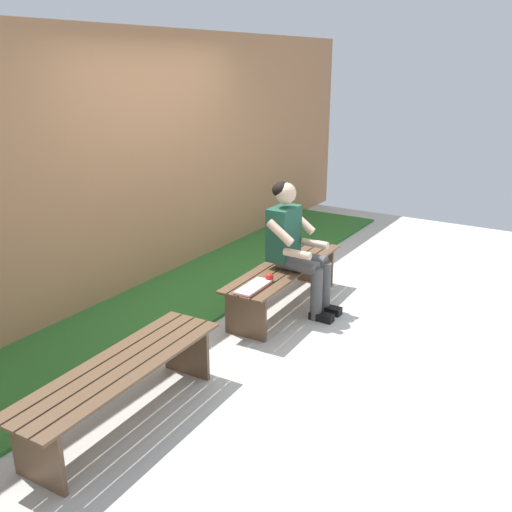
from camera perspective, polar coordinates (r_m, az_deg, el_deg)
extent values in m
cube|color=beige|center=(4.33, 7.52, -13.17)|extent=(10.00, 7.00, 0.04)
cube|color=#2D6B28|center=(5.54, -15.04, -5.72)|extent=(9.00, 1.92, 0.03)
cube|color=#B27A51|center=(5.79, -14.21, 8.69)|extent=(9.50, 0.24, 2.58)
cube|color=brown|center=(5.49, 1.29, -0.80)|extent=(1.70, 0.16, 0.02)
cube|color=brown|center=(5.44, 2.35, -1.00)|extent=(1.70, 0.16, 0.02)
cube|color=brown|center=(5.39, 3.43, -1.20)|extent=(1.70, 0.16, 0.02)
cube|color=brown|center=(5.34, 4.53, -1.41)|extent=(1.70, 0.16, 0.02)
cube|color=brown|center=(6.11, 5.96, -0.91)|extent=(0.04, 0.40, 0.40)
cube|color=brown|center=(4.90, -1.05, -5.98)|extent=(0.04, 0.40, 0.40)
cube|color=brown|center=(3.94, -15.25, -9.92)|extent=(1.63, 0.16, 0.02)
cube|color=brown|center=(3.86, -14.02, -10.39)|extent=(1.63, 0.16, 0.02)
cube|color=brown|center=(3.79, -12.73, -10.87)|extent=(1.63, 0.16, 0.02)
cube|color=brown|center=(3.72, -11.39, -11.36)|extent=(1.63, 0.16, 0.02)
cube|color=brown|center=(4.39, -6.99, -9.30)|extent=(0.04, 0.40, 0.40)
cube|color=brown|center=(3.56, -21.03, -18.04)|extent=(0.04, 0.40, 0.40)
cube|color=#1E513D|center=(5.32, 2.79, 2.30)|extent=(0.34, 0.20, 0.50)
sphere|color=beige|center=(5.22, 2.96, 6.28)|extent=(0.20, 0.20, 0.20)
ellipsoid|color=black|center=(5.23, 2.67, 6.64)|extent=(0.20, 0.19, 0.15)
cylinder|color=#4C4C4C|center=(5.39, 5.07, -0.34)|extent=(0.13, 0.40, 0.13)
cylinder|color=#4C4C4C|center=(5.24, 4.18, -0.90)|extent=(0.13, 0.40, 0.13)
cylinder|color=#4C4C4C|center=(5.40, 6.89, -3.18)|extent=(0.11, 0.11, 0.49)
cube|color=black|center=(5.46, 7.38, -5.36)|extent=(0.10, 0.22, 0.07)
cylinder|color=#4C4C4C|center=(5.24, 6.05, -3.82)|extent=(0.11, 0.11, 0.49)
cube|color=black|center=(5.31, 6.56, -6.06)|extent=(0.10, 0.22, 0.07)
cylinder|color=beige|center=(5.45, 4.62, 3.41)|extent=(0.08, 0.28, 0.23)
cylinder|color=beige|center=(5.40, 5.92, 1.25)|extent=(0.07, 0.26, 0.07)
cylinder|color=beige|center=(5.09, 2.44, 2.34)|extent=(0.08, 0.28, 0.23)
cylinder|color=beige|center=(5.10, 4.15, 0.21)|extent=(0.07, 0.26, 0.07)
sphere|color=red|center=(5.02, 1.34, -2.14)|extent=(0.08, 0.08, 0.08)
cube|color=white|center=(4.96, 0.33, -2.73)|extent=(0.21, 0.16, 0.02)
cube|color=white|center=(4.79, -0.88, -3.52)|extent=(0.21, 0.16, 0.02)
cube|color=red|center=(4.88, -0.26, -3.22)|extent=(0.42, 0.17, 0.01)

